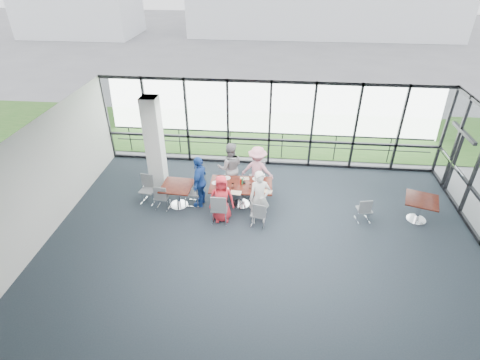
# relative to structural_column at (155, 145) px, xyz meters

# --- Properties ---
(floor) EXTENTS (12.00, 10.00, 0.02)m
(floor) POSITION_rel_structural_column_xyz_m (3.60, -3.00, -1.61)
(floor) COLOR #202932
(floor) RESTS_ON ground
(ceiling) EXTENTS (12.00, 10.00, 0.04)m
(ceiling) POSITION_rel_structural_column_xyz_m (3.60, -3.00, 1.60)
(ceiling) COLOR white
(ceiling) RESTS_ON ground
(wall_left) EXTENTS (0.10, 10.00, 3.20)m
(wall_left) POSITION_rel_structural_column_xyz_m (-2.40, -3.00, 0.00)
(wall_left) COLOR silver
(wall_left) RESTS_ON ground
(curtain_wall_back) EXTENTS (12.00, 0.10, 3.20)m
(curtain_wall_back) POSITION_rel_structural_column_xyz_m (3.60, 2.00, 0.00)
(curtain_wall_back) COLOR white
(curtain_wall_back) RESTS_ON ground
(exit_door) EXTENTS (0.12, 1.60, 2.10)m
(exit_door) POSITION_rel_structural_column_xyz_m (9.60, 0.75, -0.55)
(exit_door) COLOR black
(exit_door) RESTS_ON ground
(structural_column) EXTENTS (0.50, 0.50, 3.20)m
(structural_column) POSITION_rel_structural_column_xyz_m (0.00, 0.00, 0.00)
(structural_column) COLOR white
(structural_column) RESTS_ON ground
(apron) EXTENTS (80.00, 70.00, 0.02)m
(apron) POSITION_rel_structural_column_xyz_m (3.60, 7.00, -1.62)
(apron) COLOR slate
(apron) RESTS_ON ground
(grass_strip) EXTENTS (80.00, 5.00, 0.01)m
(grass_strip) POSITION_rel_structural_column_xyz_m (3.60, 5.00, -1.59)
(grass_strip) COLOR #205B19
(grass_strip) RESTS_ON ground
(hangar_aux) EXTENTS (10.00, 6.00, 4.00)m
(hangar_aux) POSITION_rel_structural_column_xyz_m (-14.40, 25.00, 0.40)
(hangar_aux) COLOR white
(hangar_aux) RESTS_ON ground
(guard_rail) EXTENTS (12.00, 0.06, 0.06)m
(guard_rail) POSITION_rel_structural_column_xyz_m (3.60, 2.60, -1.10)
(guard_rail) COLOR #2D2D33
(guard_rail) RESTS_ON ground
(main_table) EXTENTS (1.95, 1.11, 0.75)m
(main_table) POSITION_rel_structural_column_xyz_m (2.84, -0.73, -0.98)
(main_table) COLOR #35100E
(main_table) RESTS_ON ground
(side_table_left) EXTENTS (0.99, 0.99, 0.75)m
(side_table_left) POSITION_rel_structural_column_xyz_m (0.88, -0.97, -0.95)
(side_table_left) COLOR #35100E
(side_table_left) RESTS_ON ground
(side_table_right) EXTENTS (1.12, 1.12, 0.75)m
(side_table_right) POSITION_rel_structural_column_xyz_m (8.15, -1.02, -0.96)
(side_table_right) COLOR #35100E
(side_table_right) RESTS_ON ground
(diner_near_left) EXTENTS (0.78, 0.56, 1.49)m
(diner_near_left) POSITION_rel_structural_column_xyz_m (2.35, -1.54, -0.85)
(diner_near_left) COLOR red
(diner_near_left) RESTS_ON ground
(diner_near_right) EXTENTS (0.69, 0.56, 1.69)m
(diner_near_right) POSITION_rel_structural_column_xyz_m (3.45, -1.55, -0.75)
(diner_near_right) COLOR silver
(diner_near_right) RESTS_ON ground
(diner_far_left) EXTENTS (0.92, 0.67, 1.74)m
(diner_far_left) POSITION_rel_structural_column_xyz_m (2.40, 0.07, -0.73)
(diner_far_left) COLOR gray
(diner_far_left) RESTS_ON ground
(diner_far_right) EXTENTS (1.14, 0.72, 1.65)m
(diner_far_right) POSITION_rel_structural_column_xyz_m (3.29, 0.07, -0.78)
(diner_far_right) COLOR pink
(diner_far_right) RESTS_ON ground
(diner_end) EXTENTS (0.66, 1.05, 1.70)m
(diner_end) POSITION_rel_structural_column_xyz_m (1.57, -0.83, -0.75)
(diner_end) COLOR #1A4195
(diner_end) RESTS_ON ground
(chair_main_nl) EXTENTS (0.47, 0.47, 0.97)m
(chair_main_nl) POSITION_rel_structural_column_xyz_m (2.30, -1.64, -1.12)
(chair_main_nl) COLOR slate
(chair_main_nl) RESTS_ON ground
(chair_main_nr) EXTENTS (0.47, 0.47, 0.82)m
(chair_main_nr) POSITION_rel_structural_column_xyz_m (3.44, -1.71, -1.19)
(chair_main_nr) COLOR slate
(chair_main_nr) RESTS_ON ground
(chair_main_fl) EXTENTS (0.45, 0.45, 0.81)m
(chair_main_fl) POSITION_rel_structural_column_xyz_m (2.39, 0.26, -1.19)
(chair_main_fl) COLOR slate
(chair_main_fl) RESTS_ON ground
(chair_main_fr) EXTENTS (0.54, 0.54, 0.92)m
(chair_main_fr) POSITION_rel_structural_column_xyz_m (3.27, 0.21, -1.14)
(chair_main_fr) COLOR slate
(chair_main_fr) RESTS_ON ground
(chair_main_end) EXTENTS (0.47, 0.47, 0.88)m
(chair_main_end) POSITION_rel_structural_column_xyz_m (1.33, -0.85, -1.16)
(chair_main_end) COLOR slate
(chair_main_end) RESTS_ON ground
(chair_spare_la) EXTENTS (0.45, 0.45, 0.85)m
(chair_spare_la) POSITION_rel_structural_column_xyz_m (0.43, -1.15, -1.17)
(chair_spare_la) COLOR slate
(chair_spare_la) RESTS_ON ground
(chair_spare_lb) EXTENTS (0.51, 0.51, 0.89)m
(chair_spare_lb) POSITION_rel_structural_column_xyz_m (-0.11, -0.88, -1.15)
(chair_spare_lb) COLOR slate
(chair_spare_lb) RESTS_ON ground
(chair_spare_r) EXTENTS (0.46, 0.46, 0.80)m
(chair_spare_r) POSITION_rel_structural_column_xyz_m (6.53, -1.19, -1.20)
(chair_spare_r) COLOR slate
(chair_spare_r) RESTS_ON ground
(plate_nl) EXTENTS (0.25, 0.25, 0.01)m
(plate_nl) POSITION_rel_structural_column_xyz_m (2.38, -1.05, -0.84)
(plate_nl) COLOR white
(plate_nl) RESTS_ON main_table
(plate_nr) EXTENTS (0.28, 0.28, 0.01)m
(plate_nr) POSITION_rel_structural_column_xyz_m (3.42, -1.00, -0.84)
(plate_nr) COLOR white
(plate_nr) RESTS_ON main_table
(plate_fl) EXTENTS (0.24, 0.24, 0.01)m
(plate_fl) POSITION_rel_structural_column_xyz_m (2.35, -0.40, -0.84)
(plate_fl) COLOR white
(plate_fl) RESTS_ON main_table
(plate_fr) EXTENTS (0.25, 0.25, 0.01)m
(plate_fr) POSITION_rel_structural_column_xyz_m (3.29, -0.36, -0.84)
(plate_fr) COLOR white
(plate_fr) RESTS_ON main_table
(plate_end) EXTENTS (0.24, 0.24, 0.01)m
(plate_end) POSITION_rel_structural_column_xyz_m (2.04, -0.73, -0.84)
(plate_end) COLOR white
(plate_end) RESTS_ON main_table
(tumbler_a) EXTENTS (0.08, 0.08, 0.15)m
(tumbler_a) POSITION_rel_structural_column_xyz_m (2.61, -0.94, -0.77)
(tumbler_a) COLOR white
(tumbler_a) RESTS_ON main_table
(tumbler_b) EXTENTS (0.07, 0.07, 0.14)m
(tumbler_b) POSITION_rel_structural_column_xyz_m (3.14, -0.92, -0.78)
(tumbler_b) COLOR white
(tumbler_b) RESTS_ON main_table
(tumbler_c) EXTENTS (0.07, 0.07, 0.14)m
(tumbler_c) POSITION_rel_structural_column_xyz_m (2.89, -0.54, -0.78)
(tumbler_c) COLOR white
(tumbler_c) RESTS_ON main_table
(tumbler_d) EXTENTS (0.08, 0.08, 0.15)m
(tumbler_d) POSITION_rel_structural_column_xyz_m (2.12, -0.88, -0.77)
(tumbler_d) COLOR white
(tumbler_d) RESTS_ON main_table
(menu_a) EXTENTS (0.35, 0.26, 0.00)m
(menu_a) POSITION_rel_structural_column_xyz_m (2.73, -1.20, -0.85)
(menu_a) COLOR silver
(menu_a) RESTS_ON main_table
(menu_b) EXTENTS (0.31, 0.25, 0.00)m
(menu_b) POSITION_rel_structural_column_xyz_m (3.66, -1.04, -0.85)
(menu_b) COLOR silver
(menu_b) RESTS_ON main_table
(menu_c) EXTENTS (0.30, 0.23, 0.00)m
(menu_c) POSITION_rel_structural_column_xyz_m (2.92, -0.36, -0.85)
(menu_c) COLOR silver
(menu_c) RESTS_ON main_table
(condiment_caddy) EXTENTS (0.10, 0.07, 0.04)m
(condiment_caddy) POSITION_rel_structural_column_xyz_m (2.92, -0.64, -0.83)
(condiment_caddy) COLOR black
(condiment_caddy) RESTS_ON main_table
(ketchup_bottle) EXTENTS (0.06, 0.06, 0.18)m
(ketchup_bottle) POSITION_rel_structural_column_xyz_m (2.82, -0.70, -0.76)
(ketchup_bottle) COLOR #A7180C
(ketchup_bottle) RESTS_ON main_table
(green_bottle) EXTENTS (0.05, 0.05, 0.20)m
(green_bottle) POSITION_rel_structural_column_xyz_m (2.87, -0.70, -0.75)
(green_bottle) COLOR #26753F
(green_bottle) RESTS_ON main_table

